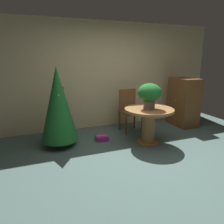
{
  "coord_description": "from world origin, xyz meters",
  "views": [
    {
      "loc": [
        -1.87,
        -2.98,
        1.76
      ],
      "look_at": [
        -0.59,
        0.27,
        0.87
      ],
      "focal_mm": 34.62,
      "sensor_mm": 36.0,
      "label": 1
    }
  ],
  "objects_px": {
    "round_dining_table": "(149,120)",
    "wooden_chair_far": "(129,108)",
    "holiday_tree": "(58,104)",
    "gift_box_purple": "(102,138)",
    "flower_vase": "(150,93)",
    "wooden_cabinet": "(183,102)"
  },
  "relations": [
    {
      "from": "flower_vase",
      "to": "wooden_chair_far",
      "type": "xyz_separation_m",
      "value": [
        0.02,
        0.93,
        -0.5
      ]
    },
    {
      "from": "wooden_chair_far",
      "to": "holiday_tree",
      "type": "relative_size",
      "value": 0.63
    },
    {
      "from": "round_dining_table",
      "to": "wooden_chair_far",
      "type": "bearing_deg",
      "value": 90.0
    },
    {
      "from": "flower_vase",
      "to": "wooden_cabinet",
      "type": "height_order",
      "value": "flower_vase"
    },
    {
      "from": "holiday_tree",
      "to": "gift_box_purple",
      "type": "height_order",
      "value": "holiday_tree"
    },
    {
      "from": "wooden_chair_far",
      "to": "wooden_cabinet",
      "type": "distance_m",
      "value": 1.51
    },
    {
      "from": "wooden_cabinet",
      "to": "round_dining_table",
      "type": "bearing_deg",
      "value": -152.69
    },
    {
      "from": "wooden_chair_far",
      "to": "flower_vase",
      "type": "bearing_deg",
      "value": -91.04
    },
    {
      "from": "flower_vase",
      "to": "gift_box_purple",
      "type": "height_order",
      "value": "flower_vase"
    },
    {
      "from": "wooden_chair_far",
      "to": "holiday_tree",
      "type": "height_order",
      "value": "holiday_tree"
    },
    {
      "from": "flower_vase",
      "to": "holiday_tree",
      "type": "height_order",
      "value": "holiday_tree"
    },
    {
      "from": "holiday_tree",
      "to": "wooden_cabinet",
      "type": "height_order",
      "value": "holiday_tree"
    },
    {
      "from": "flower_vase",
      "to": "wooden_chair_far",
      "type": "height_order",
      "value": "flower_vase"
    },
    {
      "from": "round_dining_table",
      "to": "gift_box_purple",
      "type": "relative_size",
      "value": 3.38
    },
    {
      "from": "gift_box_purple",
      "to": "wooden_cabinet",
      "type": "height_order",
      "value": "wooden_cabinet"
    },
    {
      "from": "gift_box_purple",
      "to": "wooden_cabinet",
      "type": "relative_size",
      "value": 0.24
    },
    {
      "from": "flower_vase",
      "to": "holiday_tree",
      "type": "distance_m",
      "value": 1.81
    },
    {
      "from": "flower_vase",
      "to": "wooden_cabinet",
      "type": "relative_size",
      "value": 0.42
    },
    {
      "from": "holiday_tree",
      "to": "wooden_cabinet",
      "type": "relative_size",
      "value": 1.29
    },
    {
      "from": "flower_vase",
      "to": "holiday_tree",
      "type": "bearing_deg",
      "value": 161.65
    },
    {
      "from": "wooden_cabinet",
      "to": "gift_box_purple",
      "type": "bearing_deg",
      "value": -173.94
    },
    {
      "from": "round_dining_table",
      "to": "holiday_tree",
      "type": "xyz_separation_m",
      "value": [
        -1.72,
        0.55,
        0.35
      ]
    }
  ]
}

